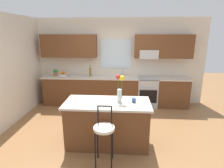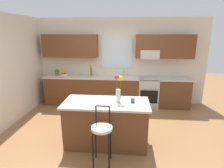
% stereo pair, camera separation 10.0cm
% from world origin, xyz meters
% --- Properties ---
extents(ground_plane, '(14.00, 14.00, 0.00)m').
position_xyz_m(ground_plane, '(0.00, 0.00, 0.00)').
color(ground_plane, olive).
extents(wall_left, '(0.12, 4.60, 2.70)m').
position_xyz_m(wall_left, '(-2.56, 0.30, 1.35)').
color(wall_left, beige).
rests_on(wall_left, ground).
extents(back_wall_assembly, '(5.60, 0.50, 2.70)m').
position_xyz_m(back_wall_assembly, '(0.02, 1.99, 1.51)').
color(back_wall_assembly, beige).
rests_on(back_wall_assembly, ground).
extents(counter_run, '(4.56, 0.64, 0.92)m').
position_xyz_m(counter_run, '(0.00, 1.70, 0.47)').
color(counter_run, brown).
rests_on(counter_run, ground).
extents(sink_faucet, '(0.02, 0.13, 0.23)m').
position_xyz_m(sink_faucet, '(0.23, 1.84, 1.06)').
color(sink_faucet, '#B7BABC').
rests_on(sink_faucet, counter_run).
extents(oven_range, '(0.60, 0.64, 0.92)m').
position_xyz_m(oven_range, '(1.01, 1.68, 0.46)').
color(oven_range, '#B7BABC').
rests_on(oven_range, ground).
extents(kitchen_island, '(1.69, 0.79, 0.92)m').
position_xyz_m(kitchen_island, '(-0.04, -0.50, 0.46)').
color(kitchen_island, brown).
rests_on(kitchen_island, ground).
extents(bar_stool_near, '(0.36, 0.36, 1.04)m').
position_xyz_m(bar_stool_near, '(-0.04, -1.11, 0.64)').
color(bar_stool_near, black).
rests_on(bar_stool_near, ground).
extents(flower_vase, '(0.17, 0.11, 0.56)m').
position_xyz_m(flower_vase, '(0.20, -0.49, 1.22)').
color(flower_vase, silver).
rests_on(flower_vase, kitchen_island).
extents(mug_ceramic, '(0.08, 0.08, 0.09)m').
position_xyz_m(mug_ceramic, '(0.48, -0.48, 0.97)').
color(mug_ceramic, '#33518C').
rests_on(mug_ceramic, kitchen_island).
extents(fruit_bowl_oranges, '(0.24, 0.24, 0.16)m').
position_xyz_m(fruit_bowl_oranges, '(-1.66, 1.70, 0.97)').
color(fruit_bowl_oranges, silver).
rests_on(fruit_bowl_oranges, counter_run).
extents(bottle_olive_oil, '(0.06, 0.06, 0.36)m').
position_xyz_m(bottle_olive_oil, '(-0.78, 1.70, 1.07)').
color(bottle_olive_oil, olive).
rests_on(bottle_olive_oil, counter_run).
extents(potted_plant_small, '(0.17, 0.11, 0.22)m').
position_xyz_m(potted_plant_small, '(-1.90, 1.70, 1.04)').
color(potted_plant_small, '#9E5B3D').
rests_on(potted_plant_small, counter_run).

